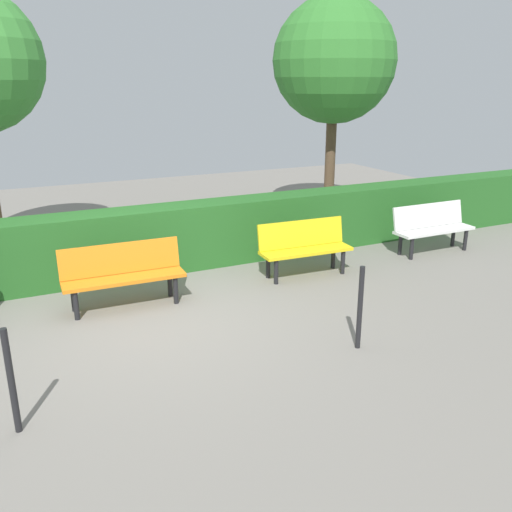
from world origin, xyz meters
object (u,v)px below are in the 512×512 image
at_px(bench_yellow, 304,246).
at_px(bench_orange, 123,272).
at_px(tree_near, 334,61).
at_px(bench_white, 432,226).

relative_size(bench_yellow, bench_orange, 0.91).
height_order(bench_orange, tree_near, tree_near).
bearing_deg(tree_near, bench_yellow, 51.21).
distance_m(bench_white, bench_orange, 5.56).
relative_size(bench_white, bench_orange, 0.95).
xyz_separation_m(bench_yellow, tree_near, (-2.34, -2.91, 2.86)).
distance_m(bench_yellow, tree_near, 4.71).
relative_size(bench_yellow, tree_near, 0.32).
height_order(bench_white, bench_orange, bench_orange).
bearing_deg(bench_yellow, bench_white, -175.87).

